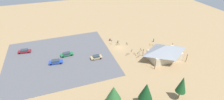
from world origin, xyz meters
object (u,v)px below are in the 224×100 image
lot_sign (112,42)px  bicycle_yellow_back_row (151,45)px  pine_far_east (114,93)px  car_tan_far_end (96,57)px  bicycle_blue_mid_cluster (132,50)px  visitor_at_bikes (154,40)px  bicycle_black_edge_north (118,44)px  trash_bin (110,40)px  pine_far_west (182,84)px  car_maroon_end_stall (24,51)px  bicycle_purple_lone_west (135,54)px  bicycle_silver_trailside (138,56)px  pine_west (146,91)px  bicycle_white_yard_left (127,43)px  visitor_crossing_yard (118,41)px  bicycle_green_near_sign (139,53)px  car_green_aisle_side (67,54)px  bicycle_teal_yard_front (141,49)px  bicycle_orange_yard_center (128,54)px  car_blue_second_row (56,62)px  bike_pavilion (165,51)px

lot_sign → bicycle_yellow_back_row: bearing=157.4°
pine_far_east → car_tan_far_end: 22.93m
bicycle_yellow_back_row → lot_sign: bearing=-22.6°
bicycle_blue_mid_cluster → visitor_at_bikes: visitor_at_bikes is taller
bicycle_black_edge_north → car_tan_far_end: size_ratio=0.41×
trash_bin → pine_far_west: 39.13m
bicycle_yellow_back_row → car_maroon_end_stall: car_maroon_end_stall is taller
pine_far_west → bicycle_purple_lone_west: size_ratio=4.52×
bicycle_silver_trailside → pine_west: bearing=67.0°
bicycle_white_yard_left → visitor_crossing_yard: 4.00m
pine_far_west → bicycle_white_yard_left: (1.07, -32.67, -4.84)m
bicycle_green_near_sign → car_green_aisle_side: bearing=-16.3°
car_tan_far_end → visitor_at_bikes: visitor_at_bikes is taller
pine_far_east → bicycle_purple_lone_west: size_ratio=3.86×
trash_bin → visitor_crossing_yard: bearing=126.5°
bicycle_teal_yard_front → visitor_at_bikes: 9.56m
trash_bin → car_tan_far_end: 15.11m
pine_west → visitor_at_bikes: bearing=-125.1°
pine_west → visitor_at_bikes: pine_west is taller
bicycle_teal_yard_front → bicycle_yellow_back_row: size_ratio=1.18×
bicycle_black_edge_north → bicycle_green_near_sign: bearing=120.8°
trash_bin → car_tan_far_end: (9.48, 11.76, 0.30)m
bicycle_purple_lone_west → car_tan_far_end: 14.96m
bicycle_green_near_sign → visitor_at_bikes: visitor_at_bikes is taller
bicycle_teal_yard_front → pine_far_east: bearing=48.3°
lot_sign → pine_far_west: bearing=101.9°
bicycle_teal_yard_front → bicycle_blue_mid_cluster: bearing=-7.1°
bicycle_white_yard_left → bicycle_teal_yard_front: bicycle_white_yard_left is taller
bicycle_purple_lone_west → bicycle_silver_trailside: (-0.41, 2.02, 0.03)m
pine_west → bicycle_orange_yard_center: pine_west is taller
pine_far_west → bicycle_black_edge_north: 34.12m
bicycle_white_yard_left → bicycle_blue_mid_cluster: bicycle_blue_mid_cluster is taller
bicycle_yellow_back_row → car_green_aisle_side: size_ratio=0.29×
car_blue_second_row → bicycle_purple_lone_west: bearing=171.6°
pine_far_east → bicycle_blue_mid_cluster: pine_far_east is taller
pine_far_west → visitor_crossing_yard: size_ratio=4.61×
bicycle_white_yard_left → car_tan_far_end: 16.43m
bicycle_white_yard_left → visitor_at_bikes: size_ratio=0.95×
trash_bin → car_tan_far_end: bearing=51.1°
bicycle_purple_lone_west → bicycle_yellow_back_row: (-9.76, -4.12, -0.01)m
pine_far_west → bicycle_blue_mid_cluster: bearing=-86.7°
bike_pavilion → bicycle_orange_yard_center: 13.87m
bicycle_black_edge_north → car_maroon_end_stall: bearing=-10.4°
bicycle_teal_yard_front → visitor_crossing_yard: bearing=-51.7°
trash_bin → pine_west: pine_west is taller
visitor_crossing_yard → car_blue_second_row: bearing=13.7°
bike_pavilion → pine_far_east: bearing=29.3°
bicycle_white_yard_left → bicycle_purple_lone_west: bicycle_white_yard_left is taller
car_green_aisle_side → car_blue_second_row: bearing=41.1°
bicycle_black_edge_north → visitor_crossing_yard: (-0.70, -1.52, 0.51)m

